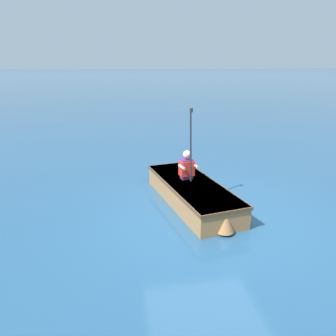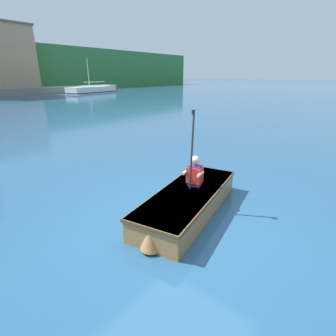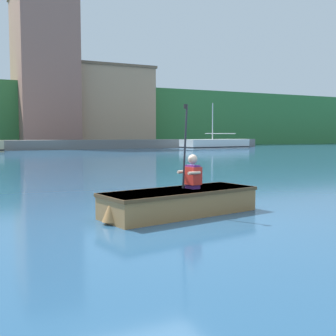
# 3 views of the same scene
# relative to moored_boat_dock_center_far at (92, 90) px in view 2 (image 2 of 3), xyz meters

# --- Properties ---
(ground_plane) EXTENTS (300.00, 300.00, 0.00)m
(ground_plane) POSITION_rel_moored_boat_dock_center_far_xyz_m (-20.41, -30.54, -0.44)
(ground_plane) COLOR navy
(moored_boat_dock_center_far) EXTENTS (7.73, 3.38, 4.62)m
(moored_boat_dock_center_far) POSITION_rel_moored_boat_dock_center_far_xyz_m (0.00, 0.00, 0.00)
(moored_boat_dock_center_far) COLOR white
(moored_boat_dock_center_far) RESTS_ON ground
(rowboat_foreground) EXTENTS (3.05, 1.51, 0.44)m
(rowboat_foreground) POSITION_rel_moored_boat_dock_center_far_xyz_m (-19.83, -30.34, -0.19)
(rowboat_foreground) COLOR #A3703D
(rowboat_foreground) RESTS_ON ground
(person_paddler) EXTENTS (0.38, 0.40, 1.51)m
(person_paddler) POSITION_rel_moored_boat_dock_center_far_xyz_m (-19.52, -30.28, 0.29)
(person_paddler) COLOR #592672
(person_paddler) RESTS_ON rowboat_foreground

